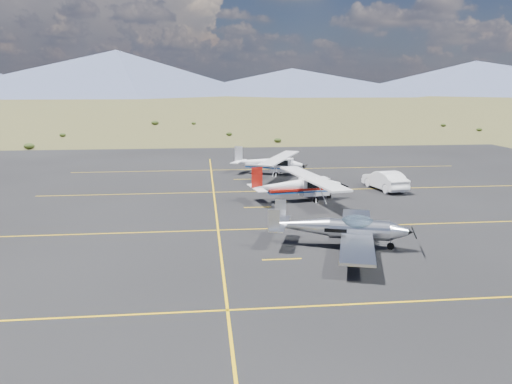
# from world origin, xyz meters

# --- Properties ---
(ground) EXTENTS (1600.00, 1600.00, 0.00)m
(ground) POSITION_xyz_m (0.00, 0.00, 0.00)
(ground) COLOR #383D1C
(ground) RESTS_ON ground
(apron) EXTENTS (72.00, 72.00, 0.02)m
(apron) POSITION_xyz_m (0.00, 7.00, 0.00)
(apron) COLOR black
(apron) RESTS_ON ground
(aircraft_low_wing) EXTENTS (7.39, 10.04, 2.19)m
(aircraft_low_wing) POSITION_xyz_m (0.53, -1.92, 1.05)
(aircraft_low_wing) COLOR silver
(aircraft_low_wing) RESTS_ON apron
(aircraft_cessna) EXTENTS (6.55, 10.69, 2.70)m
(aircraft_cessna) POSITION_xyz_m (0.31, 9.33, 1.20)
(aircraft_cessna) COLOR white
(aircraft_cessna) RESTS_ON apron
(aircraft_plain) EXTENTS (7.58, 10.10, 2.64)m
(aircraft_plain) POSITION_xyz_m (-0.34, 20.95, 1.18)
(aircraft_plain) COLOR silver
(aircraft_plain) RESTS_ON apron
(sedan) EXTENTS (2.58, 5.14, 1.62)m
(sedan) POSITION_xyz_m (8.23, 12.53, 0.82)
(sedan) COLOR white
(sedan) RESTS_ON apron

